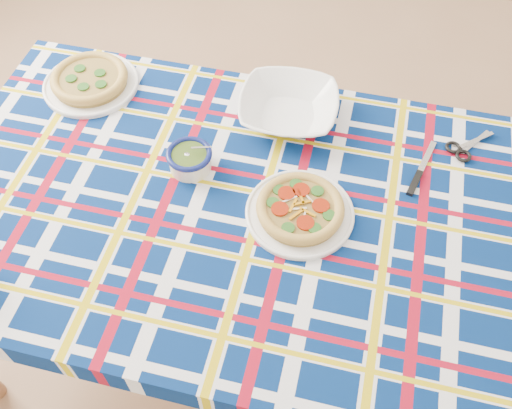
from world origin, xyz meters
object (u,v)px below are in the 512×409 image
at_px(dining_table, 230,220).
at_px(main_focaccia_plate, 300,208).
at_px(serving_bowl, 288,108).
at_px(pesto_bowl, 190,158).

xyz_separation_m(dining_table, main_focaccia_plate, (0.16, 0.03, 0.09)).
bearing_deg(serving_bowl, pesto_bowl, -122.51).
distance_m(main_focaccia_plate, serving_bowl, 0.32).
bearing_deg(pesto_bowl, dining_table, -26.32).
relative_size(dining_table, pesto_bowl, 13.62).
bearing_deg(pesto_bowl, serving_bowl, 57.49).
bearing_deg(serving_bowl, main_focaccia_plate, -64.98).
height_order(main_focaccia_plate, pesto_bowl, pesto_bowl).
bearing_deg(dining_table, serving_bowl, 76.32).
relative_size(pesto_bowl, serving_bowl, 0.44).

